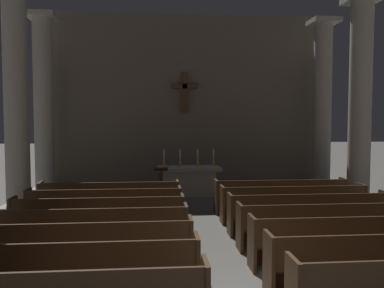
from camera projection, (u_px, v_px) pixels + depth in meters
The scene contains 22 objects.
pew_left_row_2 at pixel (68, 271), 5.84m from camera, with size 3.74×0.50×0.95m.
pew_left_row_3 at pixel (82, 248), 6.90m from camera, with size 3.74×0.50×0.95m.
pew_left_row_4 at pixel (92, 231), 7.96m from camera, with size 3.74×0.50×0.95m.
pew_left_row_5 at pixel (99, 217), 9.02m from camera, with size 3.74×0.50×0.95m.
pew_left_row_6 at pixel (105, 207), 10.09m from camera, with size 3.74×0.50×0.95m.
pew_left_row_7 at pixel (110, 199), 11.15m from camera, with size 3.74×0.50×0.95m.
pew_right_row_3 at pixel (353, 240), 7.32m from camera, with size 3.74×0.50×0.95m.
pew_right_row_4 at pixel (328, 225), 8.38m from camera, with size 3.74×0.50×0.95m.
pew_right_row_5 at pixel (309, 213), 9.45m from camera, with size 3.74×0.50×0.95m.
pew_right_row_6 at pixel (293, 203), 10.51m from camera, with size 3.74×0.50×0.95m.
pew_right_row_7 at pixel (281, 196), 11.57m from camera, with size 3.74×0.50×0.95m.
column_left_third at pixel (16, 104), 11.42m from camera, with size 0.99×0.99×6.26m.
column_right_third at pixel (360, 105), 12.31m from camera, with size 0.99×0.99×6.26m.
column_left_fourth at pixel (44, 107), 14.22m from camera, with size 0.99×0.99×6.26m.
column_right_fourth at pixel (322, 108), 15.11m from camera, with size 0.99×0.99×6.26m.
altar at pixel (189, 180), 14.06m from camera, with size 2.20×0.90×1.01m.
candlestick_outer_left at pixel (164, 161), 13.94m from camera, with size 0.16×0.16×0.60m.
candlestick_inner_left at pixel (180, 161), 13.99m from camera, with size 0.16×0.16×0.60m.
candlestick_inner_right at pixel (198, 161), 14.04m from camera, with size 0.16×0.16×0.60m.
candlestick_outer_right at pixel (214, 161), 14.09m from camera, with size 0.16×0.16×0.60m.
apse_with_cross at pixel (184, 101), 16.04m from camera, with size 11.05×0.44×6.65m.
lectern at pixel (161, 186), 12.78m from camera, with size 0.44×0.36×1.15m.
Camera 1 is at (-1.13, -4.82, 2.65)m, focal length 38.41 mm.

